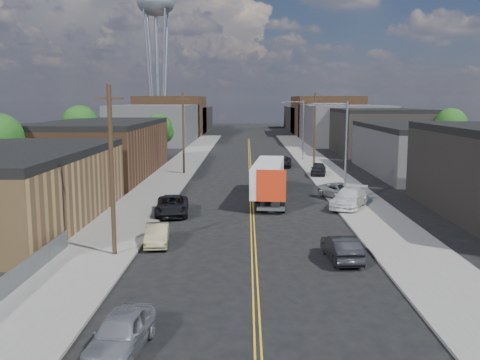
{
  "coord_description": "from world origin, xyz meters",
  "views": [
    {
      "loc": [
        -0.42,
        -20.33,
        9.13
      ],
      "look_at": [
        -1.0,
        23.7,
        2.5
      ],
      "focal_mm": 40.0,
      "sensor_mm": 36.0,
      "label": 1
    }
  ],
  "objects_px": {
    "water_tower": "(156,8)",
    "car_right_lot_b": "(349,198)",
    "car_right_lot_c": "(318,169)",
    "semi_truck": "(268,177)",
    "car_left_a": "(121,333)",
    "car_left_c": "(172,206)",
    "car_left_b": "(157,235)",
    "car_ahead_truck": "(283,162)",
    "car_right_lot_a": "(341,191)",
    "car_right_oncoming": "(341,248)"
  },
  "relations": [
    {
      "from": "semi_truck",
      "to": "car_ahead_truck",
      "type": "distance_m",
      "value": 24.37
    },
    {
      "from": "water_tower",
      "to": "car_right_lot_b",
      "type": "bearing_deg",
      "value": -70.65
    },
    {
      "from": "car_right_lot_b",
      "to": "semi_truck",
      "type": "bearing_deg",
      "value": 170.95
    },
    {
      "from": "water_tower",
      "to": "semi_truck",
      "type": "distance_m",
      "value": 89.59
    },
    {
      "from": "water_tower",
      "to": "car_right_lot_c",
      "type": "height_order",
      "value": "water_tower"
    },
    {
      "from": "water_tower",
      "to": "car_right_oncoming",
      "type": "xyz_separation_m",
      "value": [
        27.0,
        -100.64,
        -29.91
      ]
    },
    {
      "from": "car_left_b",
      "to": "car_right_lot_b",
      "type": "height_order",
      "value": "car_right_lot_b"
    },
    {
      "from": "car_right_lot_b",
      "to": "car_left_a",
      "type": "bearing_deg",
      "value": -92.6
    },
    {
      "from": "semi_truck",
      "to": "car_ahead_truck",
      "type": "relative_size",
      "value": 2.78
    },
    {
      "from": "car_left_c",
      "to": "water_tower",
      "type": "bearing_deg",
      "value": 94.35
    },
    {
      "from": "car_right_lot_b",
      "to": "car_right_lot_c",
      "type": "xyz_separation_m",
      "value": [
        0.0,
        19.61,
        -0.07
      ]
    },
    {
      "from": "car_right_lot_c",
      "to": "car_left_b",
      "type": "bearing_deg",
      "value": -105.06
    },
    {
      "from": "water_tower",
      "to": "car_right_lot_a",
      "type": "relative_size",
      "value": 7.29
    },
    {
      "from": "car_right_lot_b",
      "to": "car_right_lot_c",
      "type": "distance_m",
      "value": 19.61
    },
    {
      "from": "car_right_lot_a",
      "to": "semi_truck",
      "type": "bearing_deg",
      "value": 150.87
    },
    {
      "from": "car_left_a",
      "to": "car_left_b",
      "type": "distance_m",
      "value": 14.55
    },
    {
      "from": "semi_truck",
      "to": "car_right_oncoming",
      "type": "bearing_deg",
      "value": -73.66
    },
    {
      "from": "car_ahead_truck",
      "to": "car_right_lot_b",
      "type": "bearing_deg",
      "value": -77.38
    },
    {
      "from": "water_tower",
      "to": "car_right_lot_b",
      "type": "xyz_separation_m",
      "value": [
        30.2,
        -86.0,
        -29.69
      ]
    },
    {
      "from": "car_left_b",
      "to": "water_tower",
      "type": "bearing_deg",
      "value": 92.82
    },
    {
      "from": "semi_truck",
      "to": "car_left_c",
      "type": "xyz_separation_m",
      "value": [
        -7.9,
        -6.97,
        -1.31
      ]
    },
    {
      "from": "semi_truck",
      "to": "car_left_b",
      "type": "height_order",
      "value": "semi_truck"
    },
    {
      "from": "car_right_lot_a",
      "to": "water_tower",
      "type": "bearing_deg",
      "value": 84.6
    },
    {
      "from": "car_left_c",
      "to": "semi_truck",
      "type": "bearing_deg",
      "value": 35.79
    },
    {
      "from": "car_left_a",
      "to": "car_ahead_truck",
      "type": "distance_m",
      "value": 55.38
    },
    {
      "from": "car_left_a",
      "to": "car_right_lot_b",
      "type": "distance_m",
      "value": 29.16
    },
    {
      "from": "car_left_b",
      "to": "car_right_lot_b",
      "type": "distance_m",
      "value": 18.36
    },
    {
      "from": "car_left_a",
      "to": "car_left_b",
      "type": "relative_size",
      "value": 1.08
    },
    {
      "from": "car_right_lot_a",
      "to": "car_ahead_truck",
      "type": "relative_size",
      "value": 0.99
    },
    {
      "from": "car_left_a",
      "to": "car_right_lot_c",
      "type": "bearing_deg",
      "value": 80.06
    },
    {
      "from": "water_tower",
      "to": "car_right_lot_a",
      "type": "height_order",
      "value": "water_tower"
    },
    {
      "from": "semi_truck",
      "to": "car_left_a",
      "type": "distance_m",
      "value": 31.13
    },
    {
      "from": "car_right_lot_c",
      "to": "car_ahead_truck",
      "type": "height_order",
      "value": "car_right_lot_c"
    },
    {
      "from": "car_left_b",
      "to": "car_left_c",
      "type": "xyz_separation_m",
      "value": [
        -0.29,
        8.93,
        0.1
      ]
    },
    {
      "from": "semi_truck",
      "to": "car_ahead_truck",
      "type": "bearing_deg",
      "value": 88.85
    },
    {
      "from": "car_right_lot_b",
      "to": "car_ahead_truck",
      "type": "distance_m",
      "value": 28.8
    },
    {
      "from": "car_right_lot_c",
      "to": "car_right_lot_a",
      "type": "bearing_deg",
      "value": -80.35
    },
    {
      "from": "water_tower",
      "to": "car_right_lot_b",
      "type": "height_order",
      "value": "water_tower"
    },
    {
      "from": "car_left_a",
      "to": "semi_truck",
      "type": "bearing_deg",
      "value": 84.13
    },
    {
      "from": "car_left_a",
      "to": "car_right_lot_a",
      "type": "xyz_separation_m",
      "value": [
        13.2,
        30.0,
        0.11
      ]
    },
    {
      "from": "car_left_b",
      "to": "car_left_a",
      "type": "bearing_deg",
      "value": -92.05
    },
    {
      "from": "car_left_b",
      "to": "car_ahead_truck",
      "type": "xyz_separation_m",
      "value": [
        10.61,
        40.05,
        0.04
      ]
    },
    {
      "from": "car_ahead_truck",
      "to": "water_tower",
      "type": "bearing_deg",
      "value": 120.0
    },
    {
      "from": "car_right_oncoming",
      "to": "car_ahead_truck",
      "type": "relative_size",
      "value": 0.87
    },
    {
      "from": "water_tower",
      "to": "car_right_lot_b",
      "type": "relative_size",
      "value": 6.61
    },
    {
      "from": "semi_truck",
      "to": "car_left_a",
      "type": "height_order",
      "value": "semi_truck"
    },
    {
      "from": "car_left_b",
      "to": "car_left_c",
      "type": "distance_m",
      "value": 8.93
    },
    {
      "from": "semi_truck",
      "to": "car_left_c",
      "type": "relative_size",
      "value": 2.58
    },
    {
      "from": "semi_truck",
      "to": "car_left_c",
      "type": "height_order",
      "value": "semi_truck"
    },
    {
      "from": "car_ahead_truck",
      "to": "car_left_b",
      "type": "bearing_deg",
      "value": -99.61
    }
  ]
}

